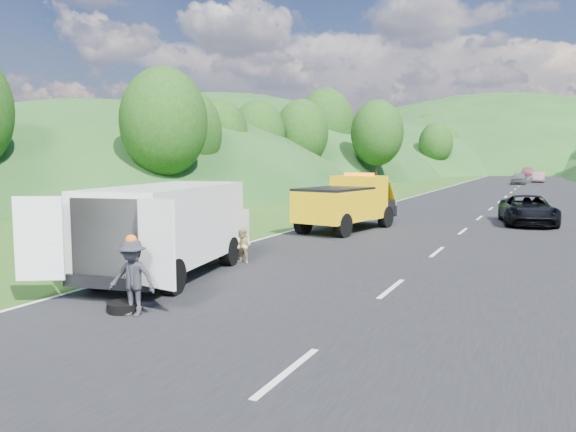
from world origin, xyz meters
The scene contains 15 objects.
ground centered at (0.00, 0.00, 0.00)m, with size 320.00×320.00×0.00m, color #38661E.
road_surface centered at (3.00, 40.00, 0.01)m, with size 14.00×200.00×0.02m, color black.
tree_line_left centered at (-19.00, 60.00, 0.00)m, with size 14.00×140.00×14.00m, color #275318, non-canonical shape.
hills_backdrop centered at (6.50, 134.70, 0.00)m, with size 201.00×288.60×44.00m, color #2D5B23, non-canonical shape.
tow_truck centered at (-1.73, 8.13, 1.25)m, with size 3.10×6.22×2.56m.
white_van centered at (-2.88, -3.04, 1.42)m, with size 4.23×7.46×2.50m.
woman centered at (-3.90, 1.21, 0.00)m, with size 0.55×0.40×1.50m, color white.
child centered at (-2.01, -0.61, 0.00)m, with size 0.52×0.41×1.08m, color tan.
worker centered at (-1.18, -6.60, 0.00)m, with size 1.03×0.59×1.59m, color black.
suitcase centered at (-5.10, 1.29, 0.27)m, with size 0.34×0.19×0.55m, color #52543F.
spare_tire centered at (-1.56, -6.44, 0.00)m, with size 0.71×0.71×0.20m, color black.
passing_suv centered at (5.45, 13.97, 0.00)m, with size 2.34×5.07×1.41m, color black.
dist_car_a centered at (2.70, 57.74, 0.00)m, with size 1.70×4.22×1.44m, color #49494D.
dist_car_b centered at (4.73, 64.05, 0.00)m, with size 1.43×4.09×1.35m, color #724C56.
dist_car_c centered at (2.39, 90.76, 0.00)m, with size 2.10×5.17×1.50m, color #8E4752.
Camera 1 is at (6.53, -15.41, 3.27)m, focal length 35.00 mm.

